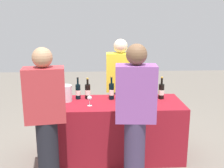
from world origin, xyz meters
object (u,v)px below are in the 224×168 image
wine_bottle_0 (78,91)px  wine_bottle_1 (88,91)px  wine_bottle_4 (130,91)px  ice_bucket (65,93)px  guest_0 (46,115)px  guest_1 (135,114)px  wine_bottle_6 (161,91)px  server_pouring (120,87)px  wine_glass_2 (143,98)px  wine_bottle_3 (118,92)px  wine_glass_1 (121,98)px  wine_bottle_2 (111,91)px  wine_bottle_5 (152,92)px  wine_glass_0 (90,99)px

wine_bottle_0 → wine_bottle_1: 0.13m
wine_bottle_1 → wine_bottle_4: (0.59, -0.05, 0.01)m
wine_bottle_0 → ice_bucket: size_ratio=1.40×
guest_0 → guest_1: (0.96, -0.09, 0.03)m
wine_bottle_6 → server_pouring: server_pouring is taller
wine_bottle_1 → wine_glass_2: size_ratio=2.16×
wine_bottle_3 → wine_bottle_6: same height
server_pouring → guest_1: bearing=94.8°
wine_bottle_3 → guest_1: bearing=-81.9°
wine_bottle_1 → ice_bucket: bearing=-162.0°
wine_bottle_0 → guest_0: size_ratio=0.19×
wine_glass_1 → guest_1: 0.61m
wine_bottle_1 → wine_bottle_3: size_ratio=0.95×
wine_bottle_3 → wine_glass_2: size_ratio=2.27×
wine_bottle_2 → wine_bottle_5: bearing=-6.2°
wine_bottle_5 → server_pouring: server_pouring is taller
wine_bottle_3 → guest_1: 0.83m
wine_bottle_6 → guest_0: size_ratio=0.20×
wine_bottle_2 → guest_0: (-0.74, -0.78, -0.05)m
wine_bottle_0 → wine_bottle_3: size_ratio=0.98×
ice_bucket → server_pouring: bearing=32.5°
ice_bucket → guest_0: 0.74m
wine_bottle_6 → wine_glass_0: size_ratio=2.31×
wine_bottle_2 → wine_glass_1: size_ratio=2.36×
ice_bucket → guest_0: bearing=-99.7°
server_pouring → wine_glass_1: bearing=88.1°
wine_bottle_2 → guest_0: 1.08m
wine_bottle_4 → guest_0: bearing=-142.6°
guest_0 → wine_bottle_4: bearing=29.1°
wine_bottle_0 → wine_bottle_2: wine_bottle_2 is taller
wine_bottle_3 → guest_0: size_ratio=0.20×
wine_bottle_2 → wine_glass_2: 0.48m
wine_bottle_0 → wine_bottle_1: size_ratio=1.03×
ice_bucket → wine_bottle_6: bearing=1.8°
wine_glass_1 → server_pouring: 0.72m
wine_bottle_1 → server_pouring: size_ratio=0.19×
wine_bottle_6 → wine_glass_1: (-0.58, -0.26, -0.01)m
wine_glass_2 → guest_0: size_ratio=0.09×
wine_bottle_1 → wine_bottle_6: size_ratio=0.95×
wine_glass_0 → wine_glass_2: (0.68, -0.02, 0.00)m
ice_bucket → guest_0: (-0.12, -0.73, -0.04)m
wine_bottle_4 → guest_1: size_ratio=0.20×
wine_glass_0 → wine_glass_2: size_ratio=0.98×
wine_bottle_2 → wine_bottle_5: (0.55, -0.06, -0.01)m
wine_glass_0 → guest_1: 0.78m
ice_bucket → wine_glass_0: bearing=-33.1°
wine_bottle_4 → wine_bottle_1: bearing=174.6°
wine_bottle_4 → wine_bottle_6: 0.43m
wine_glass_0 → ice_bucket: size_ratio=0.62×
wine_glass_2 → ice_bucket: (-1.01, 0.23, 0.01)m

